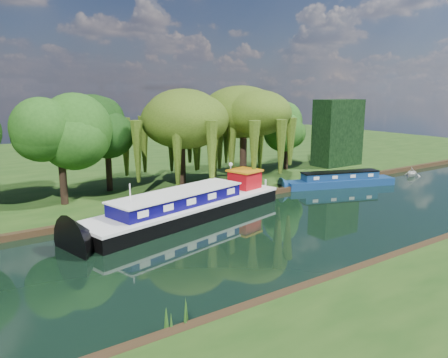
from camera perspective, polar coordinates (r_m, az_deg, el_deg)
ground at (r=33.16m, az=10.71°, el=-5.60°), size 120.00×120.00×0.00m
far_bank at (r=61.33m, az=-12.29°, el=2.55°), size 120.00×52.00×0.45m
dutch_barge at (r=33.62m, az=-4.54°, el=-3.54°), size 18.03×7.97×3.71m
narrowboat at (r=45.74m, az=14.91°, el=-0.20°), size 11.49×5.59×1.68m
red_dinghy at (r=31.51m, az=-17.01°, el=-6.85°), size 3.66×2.80×0.71m
white_cruiser at (r=53.83m, az=23.32°, el=0.34°), size 2.58×2.40×1.11m
willow_left at (r=41.15m, az=-5.63°, el=7.61°), size 7.33×7.33×8.78m
willow_right at (r=42.67m, az=2.57°, el=7.75°), size 7.13×7.13×8.69m
tree_far_left at (r=37.23m, az=-20.70°, el=5.76°), size 5.37×5.37×8.65m
tree_far_mid at (r=41.10m, az=-15.07°, el=6.08°), size 4.90×4.90×8.02m
tree_far_right at (r=51.09m, az=8.22°, el=6.38°), size 4.09×4.09×6.70m
conifer_hedge at (r=55.40m, az=14.64°, el=5.89°), size 6.00×3.00×8.00m
lamppost at (r=40.71m, az=0.88°, el=1.36°), size 0.36×0.36×2.56m
mooring_posts at (r=38.77m, az=1.46°, el=-1.39°), size 19.16×0.16×1.00m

